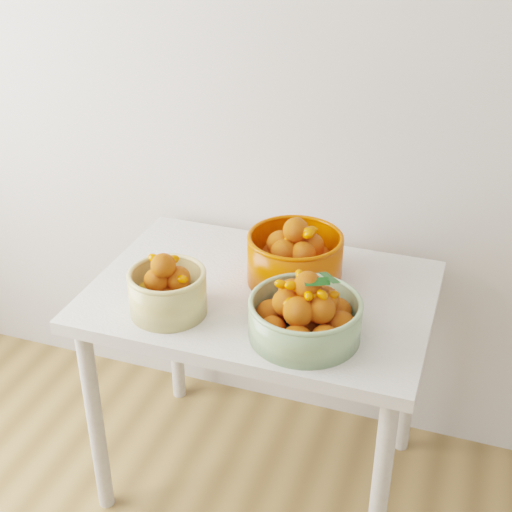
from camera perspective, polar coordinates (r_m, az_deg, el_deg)
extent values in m
cube|color=beige|center=(2.19, 9.81, 15.13)|extent=(4.00, 0.04, 2.70)
cube|color=silver|center=(2.12, 0.43, -3.20)|extent=(1.00, 0.70, 0.04)
cylinder|color=silver|center=(2.30, -12.73, -12.78)|extent=(0.05, 0.05, 0.71)
cylinder|color=silver|center=(2.07, 9.86, -18.28)|extent=(0.05, 0.05, 0.71)
cylinder|color=silver|center=(2.70, -6.52, -5.12)|extent=(0.05, 0.05, 0.71)
cylinder|color=silver|center=(2.50, 12.29, -8.77)|extent=(0.05, 0.05, 0.71)
cylinder|color=tan|center=(2.00, -7.06, -2.96)|extent=(0.27, 0.27, 0.12)
torus|color=tan|center=(1.97, -7.17, -1.44)|extent=(0.28, 0.28, 0.02)
sphere|color=#D1660C|center=(1.98, -5.59, -3.54)|extent=(0.07, 0.07, 0.07)
sphere|color=#D1660C|center=(2.05, -6.36, -2.48)|extent=(0.07, 0.07, 0.07)
sphere|color=#D1660C|center=(2.02, -8.48, -3.01)|extent=(0.08, 0.08, 0.08)
sphere|color=#E25110|center=(1.96, -7.79, -4.06)|extent=(0.07, 0.07, 0.07)
sphere|color=#E25110|center=(2.00, -7.04, -3.26)|extent=(0.07, 0.07, 0.07)
sphere|color=#E25110|center=(1.98, -6.26, -1.79)|extent=(0.07, 0.07, 0.07)
sphere|color=#E25110|center=(1.97, -8.02, -1.95)|extent=(0.07, 0.07, 0.07)
sphere|color=#E25110|center=(1.95, -7.43, -0.77)|extent=(0.07, 0.07, 0.07)
ellipsoid|color=#E65200|center=(1.96, -6.61, -0.26)|extent=(0.04, 0.04, 0.03)
ellipsoid|color=#E65200|center=(2.00, -7.24, -0.62)|extent=(0.04, 0.04, 0.03)
ellipsoid|color=#E65200|center=(1.97, -7.54, -0.96)|extent=(0.04, 0.03, 0.02)
ellipsoid|color=#E65200|center=(1.97, -8.21, -0.16)|extent=(0.04, 0.03, 0.03)
ellipsoid|color=#E65200|center=(1.94, -5.93, -1.85)|extent=(0.04, 0.03, 0.03)
cylinder|color=#84A674|center=(1.90, 3.94, -5.08)|extent=(0.40, 0.40, 0.10)
torus|color=#84A674|center=(1.87, 3.99, -3.75)|extent=(0.40, 0.40, 0.01)
sphere|color=#E25110|center=(1.88, 6.79, -5.60)|extent=(0.08, 0.08, 0.08)
sphere|color=#E25110|center=(1.94, 6.48, -4.49)|extent=(0.08, 0.08, 0.08)
sphere|color=#E25110|center=(1.98, 4.54, -3.62)|extent=(0.08, 0.08, 0.08)
sphere|color=#E25110|center=(1.96, 2.44, -3.76)|extent=(0.07, 0.07, 0.07)
sphere|color=#E25110|center=(1.92, 1.16, -4.64)|extent=(0.08, 0.08, 0.08)
sphere|color=#E25110|center=(1.86, 1.34, -5.88)|extent=(0.07, 0.07, 0.07)
sphere|color=#E25110|center=(1.82, 3.28, -6.79)|extent=(0.08, 0.08, 0.08)
sphere|color=#E25110|center=(1.83, 5.50, -6.63)|extent=(0.07, 0.07, 0.07)
sphere|color=#E25110|center=(1.90, 3.94, -5.14)|extent=(0.07, 0.07, 0.07)
sphere|color=#E25110|center=(1.88, 5.58, -3.52)|extent=(0.07, 0.07, 0.07)
sphere|color=#E25110|center=(1.91, 4.55, -2.86)|extent=(0.07, 0.07, 0.07)
sphere|color=#E25110|center=(1.90, 2.92, -2.98)|extent=(0.08, 0.08, 0.08)
sphere|color=#E25110|center=(1.86, 2.39, -3.75)|extent=(0.07, 0.07, 0.07)
sphere|color=#E25110|center=(1.82, 3.40, -4.47)|extent=(0.08, 0.08, 0.08)
sphere|color=#E25110|center=(1.84, 5.21, -4.29)|extent=(0.08, 0.08, 0.08)
sphere|color=#E25110|center=(1.84, 4.17, -2.31)|extent=(0.07, 0.07, 0.07)
ellipsoid|color=#E65200|center=(1.86, 2.25, -2.99)|extent=(0.05, 0.04, 0.04)
ellipsoid|color=#E65200|center=(1.85, 4.15, -2.63)|extent=(0.05, 0.05, 0.03)
ellipsoid|color=#E65200|center=(1.83, 4.91, -3.14)|extent=(0.04, 0.03, 0.03)
ellipsoid|color=#E65200|center=(1.86, 2.00, -2.27)|extent=(0.04, 0.03, 0.03)
ellipsoid|color=#E65200|center=(1.87, 3.54, -1.53)|extent=(0.05, 0.05, 0.04)
ellipsoid|color=#E65200|center=(1.83, 3.59, -3.69)|extent=(0.04, 0.04, 0.03)
ellipsoid|color=#E65200|center=(1.91, 4.75, -1.92)|extent=(0.03, 0.04, 0.03)
ellipsoid|color=#E65200|center=(1.91, 3.94, -1.77)|extent=(0.04, 0.05, 0.04)
ellipsoid|color=#E65200|center=(1.83, 4.56, -3.11)|extent=(0.04, 0.04, 0.03)
ellipsoid|color=#E65200|center=(1.87, 3.21, -2.53)|extent=(0.05, 0.04, 0.04)
ellipsoid|color=#E65200|center=(1.83, 2.82, -2.38)|extent=(0.04, 0.04, 0.03)
ellipsoid|color=#E65200|center=(1.81, 5.31, -3.12)|extent=(0.05, 0.04, 0.04)
ellipsoid|color=#E65200|center=(1.83, 2.62, -3.72)|extent=(0.05, 0.05, 0.04)
ellipsoid|color=#E65200|center=(1.84, 3.44, -2.58)|extent=(0.04, 0.04, 0.03)
ellipsoid|color=#E65200|center=(1.85, 6.15, -3.11)|extent=(0.04, 0.04, 0.04)
ellipsoid|color=#E65200|center=(1.85, 3.75, -3.00)|extent=(0.05, 0.04, 0.04)
ellipsoid|color=#E65200|center=(1.81, 4.22, -3.20)|extent=(0.04, 0.04, 0.03)
cylinder|color=#CD3B00|center=(2.12, 3.12, -0.27)|extent=(0.30, 0.30, 0.15)
torus|color=#CD3B00|center=(2.09, 3.17, 1.49)|extent=(0.31, 0.31, 0.01)
sphere|color=#D1660C|center=(2.12, 5.33, -1.14)|extent=(0.08, 0.08, 0.08)
sphere|color=#E25110|center=(2.18, 4.95, -0.16)|extent=(0.08, 0.08, 0.08)
sphere|color=#E25110|center=(2.21, 3.18, 0.34)|extent=(0.08, 0.08, 0.08)
sphere|color=#E25110|center=(2.19, 1.49, 0.05)|extent=(0.08, 0.08, 0.08)
sphere|color=#E25110|center=(2.12, 0.84, -0.93)|extent=(0.08, 0.08, 0.08)
sphere|color=#E25110|center=(2.07, 1.85, -1.74)|extent=(0.08, 0.08, 0.08)
sphere|color=#E25110|center=(2.07, 3.99, -1.89)|extent=(0.09, 0.09, 0.09)
sphere|color=#E25110|center=(2.13, 3.10, -0.77)|extent=(0.08, 0.08, 0.08)
sphere|color=#E25110|center=(2.11, 4.40, 0.80)|extent=(0.08, 0.08, 0.08)
sphere|color=#E25110|center=(2.15, 3.32, 1.30)|extent=(0.08, 0.08, 0.08)
sphere|color=#E25110|center=(2.12, 1.96, 0.95)|extent=(0.08, 0.08, 0.08)
sphere|color=#E25110|center=(2.08, 2.21, 0.30)|extent=(0.08, 0.08, 0.08)
sphere|color=#E25110|center=(2.07, 3.78, 0.15)|extent=(0.08, 0.08, 0.08)
sphere|color=#E25110|center=(2.09, 3.21, 2.06)|extent=(0.08, 0.08, 0.08)
ellipsoid|color=#E65200|center=(2.05, 4.16, 1.70)|extent=(0.05, 0.04, 0.04)
ellipsoid|color=#E65200|center=(2.09, 2.73, 1.34)|extent=(0.05, 0.05, 0.04)
ellipsoid|color=#E65200|center=(2.10, 3.44, 1.87)|extent=(0.04, 0.05, 0.03)
ellipsoid|color=#E65200|center=(2.09, 2.98, 1.23)|extent=(0.05, 0.05, 0.04)
ellipsoid|color=#E65200|center=(2.08, 3.14, 2.31)|extent=(0.05, 0.05, 0.03)
ellipsoid|color=#E65200|center=(2.10, 3.20, 1.24)|extent=(0.05, 0.05, 0.04)
ellipsoid|color=#E65200|center=(2.07, 3.21, 2.20)|extent=(0.05, 0.05, 0.04)
ellipsoid|color=#E65200|center=(2.11, 3.71, 1.99)|extent=(0.04, 0.05, 0.04)
ellipsoid|color=#E65200|center=(2.09, 4.47, 2.06)|extent=(0.05, 0.04, 0.03)
ellipsoid|color=#E65200|center=(2.06, 4.23, 1.92)|extent=(0.04, 0.04, 0.03)
ellipsoid|color=#E65200|center=(2.08, 3.44, 1.72)|extent=(0.04, 0.03, 0.03)
ellipsoid|color=#E65200|center=(2.08, 3.17, 2.26)|extent=(0.04, 0.05, 0.03)
ellipsoid|color=#E65200|center=(2.11, 3.37, 2.74)|extent=(0.04, 0.04, 0.03)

